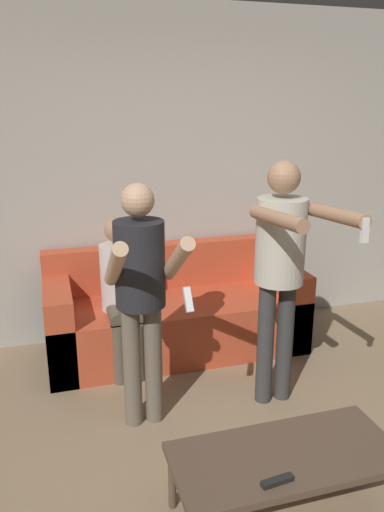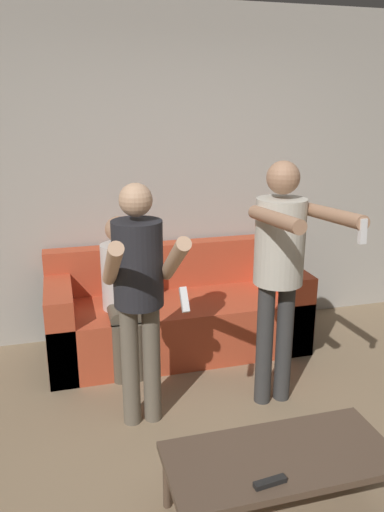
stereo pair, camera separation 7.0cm
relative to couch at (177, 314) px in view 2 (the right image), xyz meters
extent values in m
plane|color=#937A5B|center=(0.11, -1.78, -0.29)|extent=(14.00, 14.00, 0.00)
cube|color=#B7B2A8|center=(0.11, 0.42, 1.06)|extent=(6.40, 0.06, 2.70)
cube|color=#C64C2D|center=(0.00, -0.04, -0.07)|extent=(2.03, 0.78, 0.44)
cube|color=#C64C2D|center=(0.00, 0.27, 0.34)|extent=(2.03, 0.16, 0.38)
cube|color=#C64C2D|center=(-0.91, -0.04, 0.03)|extent=(0.20, 0.78, 0.65)
cube|color=#C64C2D|center=(0.91, -0.04, 0.03)|extent=(0.20, 0.78, 0.65)
cylinder|color=#6B6051|center=(-0.51, -0.91, 0.11)|extent=(0.11, 0.11, 0.79)
cylinder|color=#6B6051|center=(-0.38, -0.91, 0.11)|extent=(0.11, 0.11, 0.79)
cylinder|color=#232328|center=(-0.44, -0.91, 0.76)|extent=(0.29, 0.29, 0.51)
sphere|color=tan|center=(-0.44, -0.91, 1.13)|extent=(0.19, 0.19, 0.19)
cylinder|color=tan|center=(-0.61, -1.13, 0.83)|extent=(0.08, 0.48, 0.36)
cylinder|color=tan|center=(-0.28, -1.13, 0.83)|extent=(0.08, 0.48, 0.36)
cube|color=white|center=(-0.28, -1.34, 0.68)|extent=(0.04, 0.10, 0.12)
cylinder|color=#383838|center=(0.37, -0.91, 0.13)|extent=(0.11, 0.11, 0.84)
cylinder|color=#383838|center=(0.51, -0.91, 0.13)|extent=(0.11, 0.11, 0.84)
cylinder|color=beige|center=(0.44, -0.91, 0.82)|extent=(0.31, 0.31, 0.54)
sphere|color=#A87A5B|center=(0.44, -0.91, 1.22)|extent=(0.20, 0.20, 0.20)
cylinder|color=#A87A5B|center=(0.27, -1.20, 1.04)|extent=(0.08, 0.59, 0.12)
cylinder|color=#A87A5B|center=(0.62, -1.20, 1.04)|extent=(0.08, 0.59, 0.12)
cube|color=white|center=(0.62, -1.50, 1.02)|extent=(0.04, 0.04, 0.13)
cylinder|color=brown|center=(-0.52, -0.41, -0.07)|extent=(0.11, 0.11, 0.44)
cylinder|color=brown|center=(-0.39, -0.41, -0.07)|extent=(0.11, 0.11, 0.44)
cylinder|color=brown|center=(-0.52, -0.25, 0.18)|extent=(0.11, 0.32, 0.11)
cylinder|color=brown|center=(-0.39, -0.25, 0.18)|extent=(0.11, 0.32, 0.11)
cylinder|color=silver|center=(-0.45, -0.09, 0.40)|extent=(0.28, 0.28, 0.50)
sphere|color=#A87A5B|center=(-0.45, -0.09, 0.76)|extent=(0.19, 0.19, 0.19)
cube|color=brown|center=(0.05, -1.86, 0.05)|extent=(1.09, 0.49, 0.04)
cylinder|color=brown|center=(-0.45, -1.65, -0.13)|extent=(0.04, 0.04, 0.32)
cylinder|color=brown|center=(0.56, -1.65, -0.13)|extent=(0.04, 0.04, 0.32)
cube|color=black|center=(-0.07, -2.02, 0.08)|extent=(0.15, 0.05, 0.02)
camera|label=1|loc=(-0.93, -3.62, 1.64)|focal=35.00mm
camera|label=2|loc=(-0.86, -3.64, 1.64)|focal=35.00mm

